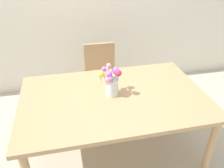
{
  "coord_description": "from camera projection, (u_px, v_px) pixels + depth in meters",
  "views": [
    {
      "loc": [
        -0.43,
        -1.82,
        1.98
      ],
      "look_at": [
        -0.01,
        0.03,
        0.86
      ],
      "focal_mm": 36.81,
      "sensor_mm": 36.0,
      "label": 1
    }
  ],
  "objects": [
    {
      "name": "chair_far",
      "position": [
        101.0,
        72.0,
        3.14
      ],
      "size": [
        0.42,
        0.42,
        0.9
      ],
      "rotation": [
        0.0,
        0.0,
        3.14
      ],
      "color": "tan",
      "rests_on": "ground_plane"
    },
    {
      "name": "dining_table",
      "position": [
        114.0,
        102.0,
        2.28
      ],
      "size": [
        1.81,
        1.17,
        0.74
      ],
      "color": "tan",
      "rests_on": "ground_plane"
    },
    {
      "name": "ground_plane",
      "position": [
        114.0,
        150.0,
        2.62
      ],
      "size": [
        12.0,
        12.0,
        0.0
      ],
      "primitive_type": "plane",
      "color": "#B7AD99"
    },
    {
      "name": "flower_vase",
      "position": [
        111.0,
        81.0,
        2.19
      ],
      "size": [
        0.23,
        0.2,
        0.29
      ],
      "color": "silver",
      "rests_on": "dining_table"
    }
  ]
}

